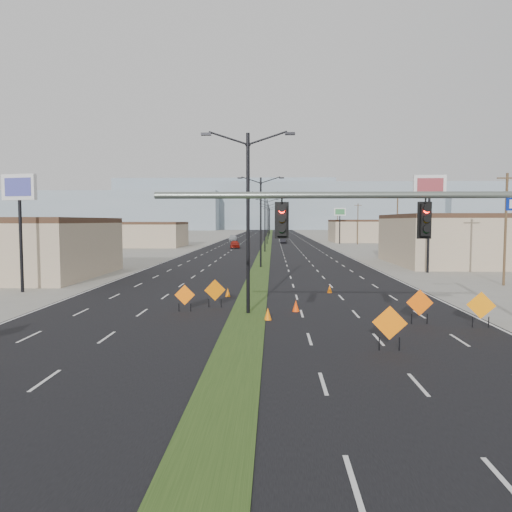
{
  "coord_description": "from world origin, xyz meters",
  "views": [
    {
      "loc": [
        1.4,
        -15.62,
        5.2
      ],
      "look_at": [
        0.42,
        12.7,
        3.2
      ],
      "focal_mm": 35.0,
      "sensor_mm": 36.0,
      "label": 1
    }
  ],
  "objects_px": {
    "streetlight_2": "(265,220)",
    "streetlight_5": "(269,220)",
    "cone_3": "(228,292)",
    "pole_sign_west": "(19,197)",
    "streetlight_6": "(270,220)",
    "construction_sign_1": "(185,296)",
    "streetlight_0": "(248,217)",
    "construction_sign_2": "(215,291)",
    "signal_mast": "(479,233)",
    "construction_sign_5": "(481,307)",
    "cone_2": "(330,289)",
    "car_mid": "(284,241)",
    "car_left": "(235,244)",
    "construction_sign_3": "(390,324)",
    "streetlight_1": "(261,219)",
    "construction_sign_4": "(420,304)",
    "car_far": "(233,238)",
    "cone_1": "(296,306)",
    "pole_sign_east_near": "(430,193)",
    "streetlight_4": "(268,220)",
    "cone_0": "(268,314)",
    "pole_sign_east_far": "(340,215)",
    "streetlight_3": "(267,220)"
  },
  "relations": [
    {
      "from": "streetlight_0",
      "to": "pole_sign_east_far",
      "type": "bearing_deg",
      "value": 79.18
    },
    {
      "from": "construction_sign_2",
      "to": "cone_2",
      "type": "height_order",
      "value": "construction_sign_2"
    },
    {
      "from": "cone_1",
      "to": "construction_sign_3",
      "type": "bearing_deg",
      "value": -68.53
    },
    {
      "from": "streetlight_0",
      "to": "streetlight_4",
      "type": "bearing_deg",
      "value": 90.0
    },
    {
      "from": "streetlight_5",
      "to": "cone_3",
      "type": "xyz_separation_m",
      "value": [
        -1.71,
        -133.81,
        -5.11
      ]
    },
    {
      "from": "construction_sign_1",
      "to": "pole_sign_east_near",
      "type": "relative_size",
      "value": 0.16
    },
    {
      "from": "pole_sign_east_near",
      "to": "streetlight_1",
      "type": "bearing_deg",
      "value": 164.75
    },
    {
      "from": "signal_mast",
      "to": "construction_sign_5",
      "type": "distance_m",
      "value": 8.22
    },
    {
      "from": "construction_sign_2",
      "to": "cone_1",
      "type": "distance_m",
      "value": 4.98
    },
    {
      "from": "streetlight_5",
      "to": "cone_0",
      "type": "distance_m",
      "value": 141.89
    },
    {
      "from": "cone_3",
      "to": "streetlight_4",
      "type": "bearing_deg",
      "value": 89.07
    },
    {
      "from": "construction_sign_3",
      "to": "car_left",
      "type": "bearing_deg",
      "value": 111.07
    },
    {
      "from": "streetlight_1",
      "to": "construction_sign_4",
      "type": "bearing_deg",
      "value": -74.01
    },
    {
      "from": "cone_0",
      "to": "pole_sign_east_near",
      "type": "xyz_separation_m",
      "value": [
        15.82,
        24.66,
        7.64
      ]
    },
    {
      "from": "streetlight_0",
      "to": "construction_sign_5",
      "type": "bearing_deg",
      "value": -16.02
    },
    {
      "from": "streetlight_6",
      "to": "construction_sign_5",
      "type": "height_order",
      "value": "streetlight_6"
    },
    {
      "from": "cone_2",
      "to": "pole_sign_east_near",
      "type": "bearing_deg",
      "value": 51.93
    },
    {
      "from": "construction_sign_3",
      "to": "construction_sign_4",
      "type": "distance_m",
      "value": 5.91
    },
    {
      "from": "streetlight_2",
      "to": "car_far",
      "type": "relative_size",
      "value": 2.02
    },
    {
      "from": "signal_mast",
      "to": "streetlight_2",
      "type": "xyz_separation_m",
      "value": [
        -8.56,
        66.0,
        0.63
      ]
    },
    {
      "from": "signal_mast",
      "to": "streetlight_0",
      "type": "distance_m",
      "value": 13.18
    },
    {
      "from": "car_far",
      "to": "construction_sign_1",
      "type": "relative_size",
      "value": 3.19
    },
    {
      "from": "construction_sign_4",
      "to": "cone_0",
      "type": "bearing_deg",
      "value": 177.69
    },
    {
      "from": "streetlight_1",
      "to": "pole_sign_west",
      "type": "relative_size",
      "value": 1.17
    },
    {
      "from": "streetlight_2",
      "to": "streetlight_6",
      "type": "distance_m",
      "value": 112.0
    },
    {
      "from": "streetlight_4",
      "to": "car_far",
      "type": "xyz_separation_m",
      "value": [
        -9.37,
        -7.3,
        -4.7
      ]
    },
    {
      "from": "construction_sign_1",
      "to": "construction_sign_4",
      "type": "bearing_deg",
      "value": -14.63
    },
    {
      "from": "streetlight_3",
      "to": "streetlight_6",
      "type": "xyz_separation_m",
      "value": [
        0.0,
        84.0,
        0.0
      ]
    },
    {
      "from": "construction_sign_4",
      "to": "cone_2",
      "type": "xyz_separation_m",
      "value": [
        -3.29,
        10.79,
        -0.74
      ]
    },
    {
      "from": "streetlight_2",
      "to": "construction_sign_1",
      "type": "xyz_separation_m",
      "value": [
        -3.66,
        -55.51,
        -4.51
      ]
    },
    {
      "from": "car_far",
      "to": "construction_sign_2",
      "type": "xyz_separation_m",
      "value": [
        7.28,
        -102.8,
        0.28
      ]
    },
    {
      "from": "car_left",
      "to": "cone_3",
      "type": "distance_m",
      "value": 61.11
    },
    {
      "from": "streetlight_1",
      "to": "pole_sign_east_far",
      "type": "distance_m",
      "value": 60.51
    },
    {
      "from": "streetlight_4",
      "to": "streetlight_0",
      "type": "bearing_deg",
      "value": -90.0
    },
    {
      "from": "cone_3",
      "to": "pole_sign_west",
      "type": "relative_size",
      "value": 0.07
    },
    {
      "from": "streetlight_1",
      "to": "cone_3",
      "type": "xyz_separation_m",
      "value": [
        -1.71,
        -21.81,
        -5.11
      ]
    },
    {
      "from": "construction_sign_1",
      "to": "streetlight_0",
      "type": "bearing_deg",
      "value": -8.44
    },
    {
      "from": "signal_mast",
      "to": "cone_2",
      "type": "bearing_deg",
      "value": 99.6
    },
    {
      "from": "car_mid",
      "to": "pole_sign_east_far",
      "type": "xyz_separation_m",
      "value": [
        12.65,
        -2.14,
        5.93
      ]
    },
    {
      "from": "streetlight_0",
      "to": "construction_sign_1",
      "type": "distance_m",
      "value": 5.83
    },
    {
      "from": "streetlight_1",
      "to": "construction_sign_1",
      "type": "xyz_separation_m",
      "value": [
        -3.66,
        -27.51,
        -4.51
      ]
    },
    {
      "from": "streetlight_0",
      "to": "construction_sign_2",
      "type": "xyz_separation_m",
      "value": [
        -2.09,
        1.9,
        -4.42
      ]
    },
    {
      "from": "cone_0",
      "to": "construction_sign_3",
      "type": "bearing_deg",
      "value": -50.74
    },
    {
      "from": "streetlight_6",
      "to": "car_mid",
      "type": "height_order",
      "value": "streetlight_6"
    },
    {
      "from": "streetlight_2",
      "to": "streetlight_5",
      "type": "distance_m",
      "value": 84.0
    },
    {
      "from": "streetlight_2",
      "to": "construction_sign_3",
      "type": "distance_m",
      "value": 64.26
    },
    {
      "from": "signal_mast",
      "to": "cone_1",
      "type": "bearing_deg",
      "value": 118.69
    },
    {
      "from": "car_far",
      "to": "construction_sign_5",
      "type": "xyz_separation_m",
      "value": [
        20.87,
        -108.0,
        0.33
      ]
    },
    {
      "from": "cone_2",
      "to": "cone_3",
      "type": "xyz_separation_m",
      "value": [
        -7.18,
        -2.03,
        -0.0
      ]
    },
    {
      "from": "streetlight_6",
      "to": "construction_sign_1",
      "type": "height_order",
      "value": "streetlight_6"
    }
  ]
}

